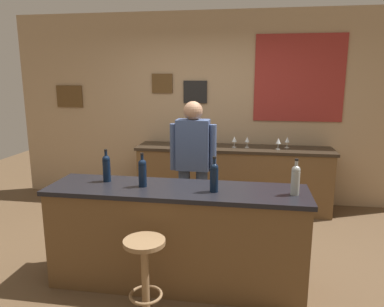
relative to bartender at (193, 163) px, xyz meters
The scene contains 15 objects.
ground_plane 1.06m from the bartender, 90.82° to the right, with size 10.00×10.00×0.00m, color brown.
back_wall 1.61m from the bartender, 89.24° to the left, with size 6.00×0.09×2.80m.
bar_counter 1.01m from the bartender, 90.45° to the right, with size 2.31×0.60×0.92m.
side_counter 1.32m from the bartender, 71.30° to the left, with size 2.74×0.56×0.90m.
bartender is the anchor object (origin of this frame).
bar_stool 1.54m from the bartender, 95.43° to the right, with size 0.32×0.32×0.68m.
wine_bottle_a 1.06m from the bartender, 130.89° to the right, with size 0.07×0.07×0.31m.
wine_bottle_b 0.95m from the bartender, 109.12° to the right, with size 0.07×0.07×0.31m.
wine_bottle_c 1.01m from the bartender, 70.58° to the right, with size 0.07×0.07×0.31m.
wine_bottle_d 1.36m from the bartender, 42.24° to the right, with size 0.07×0.07×0.31m.
wine_glass_a 1.16m from the bartender, 99.81° to the left, with size 0.07×0.07×0.16m.
wine_glass_b 1.23m from the bartender, 70.86° to the left, with size 0.07×0.07×0.16m.
wine_glass_c 1.30m from the bartender, 63.57° to the left, with size 0.07×0.07×0.16m.
wine_glass_d 1.50m from the bartender, 48.13° to the left, with size 0.07×0.07×0.16m.
wine_glass_e 1.68m from the bartender, 47.58° to the left, with size 0.07×0.07×0.16m.
Camera 1 is at (0.63, -3.42, 1.89)m, focal length 34.12 mm.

